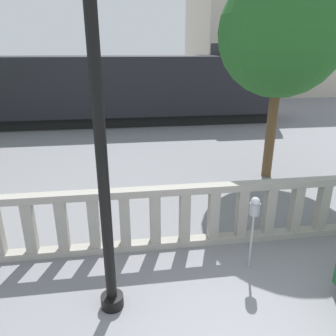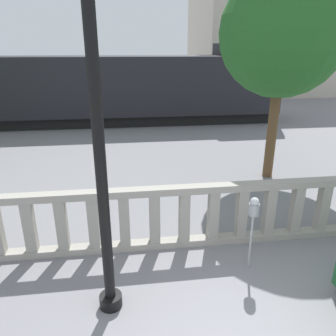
{
  "view_description": "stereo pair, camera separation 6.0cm",
  "coord_description": "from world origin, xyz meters",
  "px_view_note": "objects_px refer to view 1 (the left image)",
  "views": [
    {
      "loc": [
        -1.44,
        -2.7,
        3.84
      ],
      "look_at": [
        -0.49,
        3.97,
        1.33
      ],
      "focal_mm": 35.0,
      "sensor_mm": 36.0,
      "label": 1
    },
    {
      "loc": [
        -1.38,
        -2.7,
        3.84
      ],
      "look_at": [
        -0.49,
        3.97,
        1.33
      ],
      "focal_mm": 35.0,
      "sensor_mm": 36.0,
      "label": 2
    }
  ],
  "objects_px": {
    "parking_meter": "(254,211)",
    "tree_left": "(282,34)",
    "lamppost": "(95,72)",
    "train_near": "(37,90)"
  },
  "relations": [
    {
      "from": "parking_meter",
      "to": "tree_left",
      "type": "xyz_separation_m",
      "value": [
        2.24,
        4.31,
        3.0
      ]
    },
    {
      "from": "lamppost",
      "to": "tree_left",
      "type": "relative_size",
      "value": 1.04
    },
    {
      "from": "lamppost",
      "to": "tree_left",
      "type": "height_order",
      "value": "lamppost"
    },
    {
      "from": "lamppost",
      "to": "parking_meter",
      "type": "distance_m",
      "value": 3.5
    },
    {
      "from": "parking_meter",
      "to": "train_near",
      "type": "xyz_separation_m",
      "value": [
        -6.31,
        12.62,
        0.62
      ]
    },
    {
      "from": "lamppost",
      "to": "tree_left",
      "type": "bearing_deg",
      "value": 46.29
    },
    {
      "from": "lamppost",
      "to": "parking_meter",
      "type": "bearing_deg",
      "value": 14.07
    },
    {
      "from": "lamppost",
      "to": "parking_meter",
      "type": "relative_size",
      "value": 4.29
    },
    {
      "from": "lamppost",
      "to": "tree_left",
      "type": "xyz_separation_m",
      "value": [
        4.72,
        4.94,
        0.61
      ]
    },
    {
      "from": "train_near",
      "to": "tree_left",
      "type": "bearing_deg",
      "value": -44.16
    }
  ]
}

